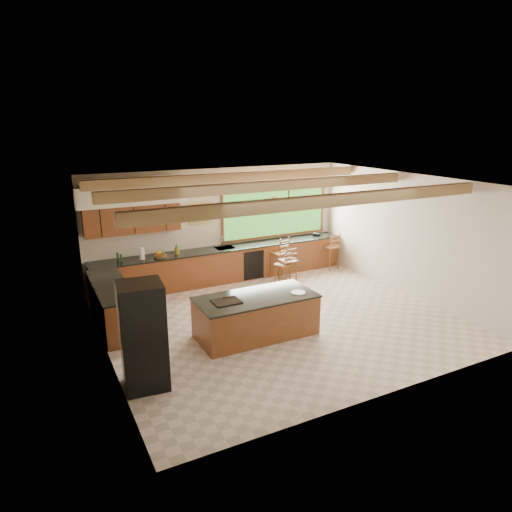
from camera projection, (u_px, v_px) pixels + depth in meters
name	position (u px, v px, depth m)	size (l,w,h in m)	color
ground	(279.00, 320.00, 9.98)	(7.20, 7.20, 0.00)	beige
room_shell	(258.00, 216.00, 9.84)	(7.27, 6.54, 3.02)	beige
counter_run	(202.00, 272.00, 11.64)	(7.12, 3.10, 1.22)	brown
island	(256.00, 316.00, 9.15)	(2.40, 1.13, 0.85)	brown
refrigerator	(143.00, 336.00, 7.24)	(0.76, 0.74, 1.78)	black
bar_stool_a	(289.00, 262.00, 11.86)	(0.40, 0.40, 1.12)	brown
bar_stool_b	(281.00, 254.00, 12.44)	(0.51, 0.51, 1.17)	brown
bar_stool_c	(284.00, 265.00, 11.79)	(0.47, 0.48, 1.00)	brown
bar_stool_d	(332.00, 248.00, 13.22)	(0.41, 0.41, 1.10)	brown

